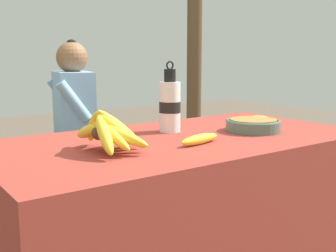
{
  "coord_description": "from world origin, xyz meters",
  "views": [
    {
      "loc": [
        -0.97,
        -1.27,
        1.02
      ],
      "look_at": [
        -0.03,
        0.05,
        0.75
      ],
      "focal_mm": 45.0,
      "sensor_mm": 36.0,
      "label": 1
    }
  ],
  "objects": [
    {
      "name": "market_counter",
      "position": [
        0.0,
        0.0,
        0.35
      ],
      "size": [
        1.46,
        0.76,
        0.71
      ],
      "color": "maroon",
      "rests_on": "ground_plane"
    },
    {
      "name": "banana_bunch_ripe",
      "position": [
        -0.34,
        -0.06,
        0.78
      ],
      "size": [
        0.2,
        0.3,
        0.15
      ],
      "color": "#4C381E",
      "rests_on": "market_counter"
    },
    {
      "name": "serving_bowl",
      "position": [
        0.32,
        -0.07,
        0.74
      ],
      "size": [
        0.23,
        0.23,
        0.05
      ],
      "color": "#4C6B5B",
      "rests_on": "market_counter"
    },
    {
      "name": "water_bottle",
      "position": [
        0.03,
        0.13,
        0.82
      ],
      "size": [
        0.09,
        0.09,
        0.29
      ],
      "color": "white",
      "rests_on": "market_counter"
    },
    {
      "name": "loose_banana_front",
      "position": [
        -0.03,
        -0.14,
        0.73
      ],
      "size": [
        0.2,
        0.07,
        0.04
      ],
      "rotation": [
        0.0,
        0.0,
        0.18
      ],
      "color": "yellow",
      "rests_on": "market_counter"
    },
    {
      "name": "loose_banana_side",
      "position": [
        0.48,
        0.07,
        0.73
      ],
      "size": [
        0.16,
        0.08,
        0.04
      ],
      "rotation": [
        0.0,
        0.0,
        -0.3
      ],
      "color": "yellow",
      "rests_on": "market_counter"
    },
    {
      "name": "wooden_bench",
      "position": [
        -0.0,
        1.16,
        0.38
      ],
      "size": [
        1.66,
        0.32,
        0.46
      ],
      "color": "brown",
      "rests_on": "ground_plane"
    },
    {
      "name": "seated_vendor",
      "position": [
        -0.01,
        1.14,
        0.65
      ],
      "size": [
        0.45,
        0.42,
        1.11
      ],
      "rotation": [
        0.0,
        0.0,
        2.93
      ],
      "color": "#232328",
      "rests_on": "ground_plane"
    },
    {
      "name": "support_post_far",
      "position": [
        1.13,
        1.32,
        1.11
      ],
      "size": [
        0.12,
        0.12,
        2.23
      ],
      "color": "#4C3823",
      "rests_on": "ground_plane"
    }
  ]
}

